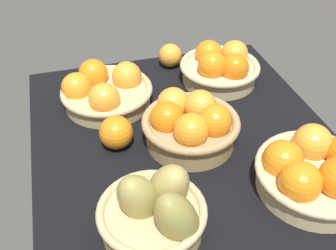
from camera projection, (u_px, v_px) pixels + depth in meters
market_tray at (187, 147)px, 98.09cm from camera, size 84.00×72.00×3.00cm
basket_center at (190, 124)px, 93.83cm from camera, size 22.91×22.91×12.04cm
basket_far_left at (221, 67)px, 115.88cm from camera, size 22.86×22.86×11.22cm
basket_far_right at (315, 171)px, 82.56cm from camera, size 25.04×25.04×11.67cm
basket_near_right_pears at (156, 211)px, 73.86cm from camera, size 20.31×20.31×14.95cm
basket_near_left at (105, 90)px, 107.37cm from camera, size 24.28×24.28×10.27cm
loose_orange_back_gap at (170, 55)px, 123.38cm from camera, size 7.09×7.09×7.09cm
loose_orange_side_gap at (116, 133)px, 93.70cm from camera, size 7.91×7.91×7.91cm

